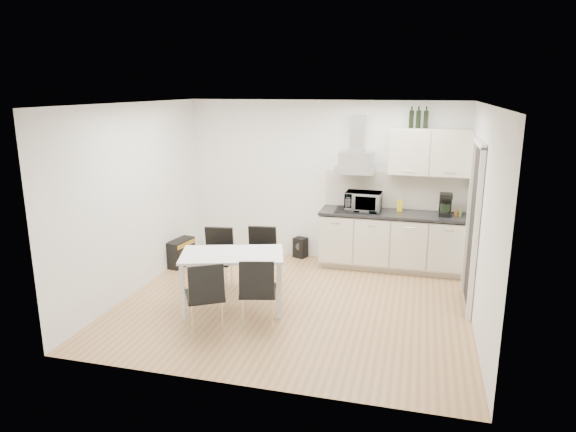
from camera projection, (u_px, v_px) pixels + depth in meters
name	position (u px, v px, depth m)	size (l,w,h in m)	color
ground	(293.00, 304.00, 6.82)	(4.50, 4.50, 0.00)	tan
wall_back	(323.00, 181.00, 8.38)	(4.50, 0.10, 2.60)	white
wall_front	(240.00, 258.00, 4.62)	(4.50, 0.10, 2.60)	white
wall_left	(135.00, 199.00, 7.05)	(0.10, 4.00, 2.60)	white
wall_right	(482.00, 220.00, 5.95)	(0.10, 4.00, 2.60)	white
ceiling	(294.00, 104.00, 6.18)	(4.50, 4.50, 0.00)	white
doorway	(472.00, 228.00, 6.54)	(0.08, 1.04, 2.10)	white
kitchenette	(395.00, 217.00, 7.95)	(2.22, 0.64, 2.52)	beige
dining_table	(232.00, 260.00, 6.51)	(1.44, 1.07, 0.75)	white
chair_far_left	(217.00, 261.00, 7.15)	(0.44, 0.50, 0.88)	black
chair_far_right	(260.00, 260.00, 7.20)	(0.44, 0.50, 0.88)	black
chair_near_left	(205.00, 296.00, 5.94)	(0.44, 0.50, 0.88)	black
chair_near_right	(258.00, 292.00, 6.07)	(0.44, 0.50, 0.88)	black
guitar_amp	(181.00, 252.00, 8.24)	(0.30, 0.54, 0.43)	black
floor_speaker	(300.00, 247.00, 8.64)	(0.20, 0.18, 0.34)	black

